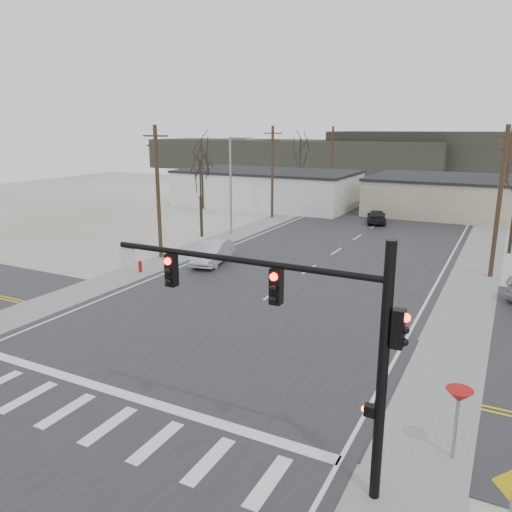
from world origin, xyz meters
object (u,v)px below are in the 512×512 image
at_px(traffic_signal_mast, 313,325).
at_px(sedan_crossing, 213,252).
at_px(car_far_b, 395,192).
at_px(car_far_a, 377,217).
at_px(fire_hydrant, 140,266).

height_order(traffic_signal_mast, sedan_crossing, traffic_signal_mast).
height_order(sedan_crossing, car_far_b, sedan_crossing).
relative_size(car_far_a, car_far_b, 1.14).
distance_m(sedan_crossing, car_far_a, 22.59).
relative_size(traffic_signal_mast, fire_hydrant, 10.29).
bearing_deg(car_far_b, car_far_a, -58.89).
xyz_separation_m(traffic_signal_mast, car_far_b, (-10.77, 61.43, -3.93)).
bearing_deg(car_far_b, traffic_signal_mast, -56.02).
bearing_deg(fire_hydrant, sedan_crossing, 53.87).
bearing_deg(fire_hydrant, car_far_b, 81.19).
distance_m(traffic_signal_mast, car_far_b, 62.49).
bearing_deg(car_far_b, sedan_crossing, -71.48).
bearing_deg(sedan_crossing, car_far_b, 74.30).
xyz_separation_m(traffic_signal_mast, fire_hydrant, (-18.09, 14.20, -4.22)).
xyz_separation_m(traffic_signal_mast, car_far_a, (-8.13, 40.12, -3.95)).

